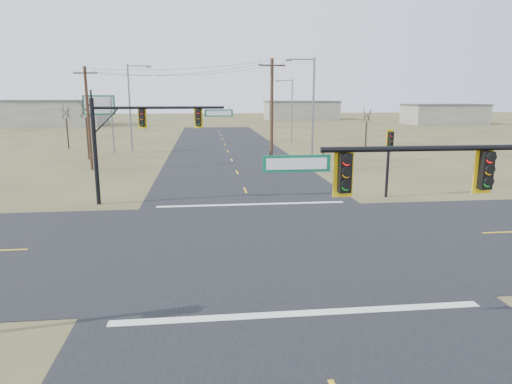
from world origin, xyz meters
TOP-DOWN VIEW (x-y plane):
  - ground at (0.00, 0.00)m, footprint 320.00×320.00m
  - road_ew at (0.00, 0.00)m, footprint 160.00×14.00m
  - road_ns at (0.00, 0.00)m, footprint 14.00×160.00m
  - stop_bar_near at (0.00, -7.50)m, footprint 12.00×0.40m
  - stop_bar_far at (0.00, 7.50)m, footprint 12.00×0.40m
  - mast_arm_near at (4.66, -9.11)m, footprint 10.32×0.43m
  - mast_arm_far at (-6.68, 8.82)m, footprint 8.83×0.52m
  - pedestal_signal_ne at (9.44, 8.59)m, footprint 0.65×0.57m
  - utility_pole_near at (3.05, 19.48)m, footprint 2.41×0.61m
  - utility_pole_far at (-13.41, 23.03)m, footprint 2.23×0.81m
  - highway_sign at (-15.09, 35.61)m, footprint 3.38×1.56m
  - streetlight_a at (7.58, 23.81)m, footprint 2.91×0.33m
  - streetlight_b at (9.71, 45.58)m, footprint 2.54×0.26m
  - streetlight_c at (-11.70, 37.94)m, footprint 2.95×0.35m
  - bare_tree_a at (-15.42, 30.47)m, footprint 3.26×3.26m
  - bare_tree_b at (-20.64, 41.60)m, footprint 2.68×2.68m
  - bare_tree_c at (16.90, 33.63)m, footprint 2.82×2.82m
  - warehouse_left at (-40.00, 90.00)m, footprint 28.00×14.00m
  - warehouse_mid at (25.00, 110.00)m, footprint 20.00×12.00m
  - warehouse_right at (55.00, 85.00)m, footprint 18.00×10.00m

SIDE VIEW (x-z plane):
  - ground at x=0.00m, z-range 0.00..0.00m
  - road_ew at x=0.00m, z-range 0.00..0.02m
  - road_ns at x=0.00m, z-range 0.00..0.02m
  - stop_bar_near at x=0.00m, z-range 0.03..0.03m
  - stop_bar_far at x=0.00m, z-range 0.03..0.03m
  - warehouse_right at x=55.00m, z-range 0.00..4.50m
  - warehouse_mid at x=25.00m, z-range 0.00..5.00m
  - warehouse_left at x=-40.00m, z-range 0.00..5.50m
  - pedestal_signal_ne at x=9.44m, z-range 1.04..5.69m
  - mast_arm_near at x=4.66m, z-range 1.40..7.46m
  - bare_tree_c at x=16.90m, z-range 1.65..7.45m
  - highway_sign at x=-15.09m, z-range 1.36..8.23m
  - bare_tree_b at x=-20.64m, z-range 1.81..7.85m
  - mast_arm_far at x=-6.68m, z-range 1.51..8.21m
  - utility_pole_far at x=-13.41m, z-range 0.19..9.60m
  - streetlight_b at x=9.71m, z-range 0.56..9.70m
  - utility_pole_near at x=3.05m, z-range 0.18..10.16m
  - bare_tree_a at x=-15.42m, z-range 2.06..9.15m
  - streetlight_a at x=7.58m, z-range 0.64..11.07m
  - streetlight_c at x=-11.70m, z-range 0.65..11.22m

